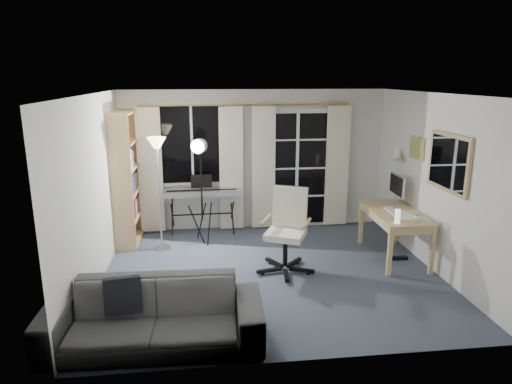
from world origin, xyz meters
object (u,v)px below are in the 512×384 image
Objects in this scene: torchiere_lamp at (157,160)px; monitor at (397,186)px; office_chair at (288,222)px; keyboard_piano at (202,193)px; studio_light at (200,158)px; sofa at (153,306)px; mug at (418,218)px; desk at (395,217)px; bookshelf at (124,182)px.

torchiere_lamp is 3.66m from monitor.
office_chair is 1.95m from monitor.
keyboard_piano is 0.76× the size of studio_light.
torchiere_lamp is at bearing 94.88° from sofa.
desk is at bearing 101.31° from mug.
keyboard_piano is 2.56× the size of monitor.
studio_light is 3.28m from mug.
sofa is at bearing -79.77° from studio_light.
studio_light is at bearing 13.74° from torchiere_lamp.
bookshelf is at bearing 166.02° from desk.
bookshelf is 1.27m from keyboard_piano.
monitor is at bearing 35.71° from sofa.
desk is (4.01, -1.14, -0.38)m from bookshelf.
keyboard_piano reaches higher than mug.
bookshelf is 1.56× the size of desk.
torchiere_lamp reaches higher than keyboard_piano.
keyboard_piano is 11.28× the size of mug.
office_chair is at bearing -171.14° from desk.
keyboard_piano is at bearing 155.93° from desk.
monitor is at bearing -4.66° from torchiere_lamp.
monitor is at bearing 68.31° from desk.
keyboard_piano is 3.13m from monitor.
office_chair is at bearing 170.04° from mug.
desk is (2.81, -0.90, -0.77)m from studio_light.
bookshelf reaches higher than monitor.
monitor is at bearing 84.19° from mug.
sofa reaches higher than mug.
torchiere_lamp is 3.79m from mug.
keyboard_piano is 3.44m from mug.
office_chair is (1.81, -0.94, -0.73)m from torchiere_lamp.
office_chair is at bearing -22.70° from studio_light.
bookshelf is 0.97× the size of sofa.
torchiere_lamp is 0.64m from studio_light.
sofa reaches higher than desk.
desk is (1.62, 0.20, -0.06)m from office_chair.
torchiere_lamp reaches higher than sofa.
desk is at bearing -27.15° from keyboard_piano.
keyboard_piano is 1.14× the size of office_chair.
keyboard_piano is 0.97× the size of desk.
monitor is 0.98m from mug.
office_chair is 9.90× the size of mug.
studio_light is 3.39× the size of monitor.
office_chair is 0.53× the size of sofa.
bookshelf is 4.18m from desk.
bookshelf is 0.81m from torchiere_lamp.
sofa is at bearing -110.58° from office_chair.
torchiere_lamp is at bearing 160.55° from mug.
keyboard_piano is at bearing 107.87° from studio_light.
monitor reaches higher than desk.
monitor is at bearing 43.64° from office_chair.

